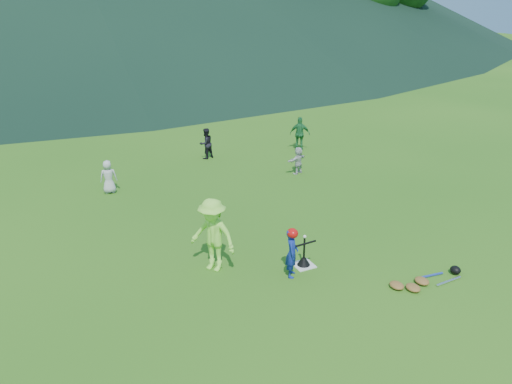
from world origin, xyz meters
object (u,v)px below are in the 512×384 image
(home_plate, at_px, (304,265))
(adult_coach, at_px, (213,235))
(fielder_a, at_px, (108,177))
(fielder_c, at_px, (300,134))
(fielder_b, at_px, (206,143))
(batter_child, at_px, (292,253))
(fielder_d, at_px, (298,160))
(equipment_pile, at_px, (422,281))
(batting_tee, at_px, (304,260))

(home_plate, height_order, adult_coach, adult_coach)
(fielder_a, xyz_separation_m, fielder_c, (7.55, 1.25, 0.14))
(adult_coach, xyz_separation_m, fielder_b, (2.66, 7.57, -0.28))
(batter_child, relative_size, fielder_a, 1.07)
(fielder_b, height_order, fielder_d, fielder_b)
(home_plate, bearing_deg, equipment_pile, -43.08)
(fielder_a, height_order, fielder_c, fielder_c)
(home_plate, relative_size, equipment_pile, 0.25)
(fielder_a, height_order, fielder_b, fielder_b)
(fielder_b, bearing_deg, batting_tee, 66.71)
(fielder_d, bearing_deg, batting_tee, 39.27)
(adult_coach, distance_m, fielder_c, 9.38)
(fielder_b, distance_m, equipment_pile, 10.17)
(adult_coach, bearing_deg, fielder_c, 101.20)
(batter_child, distance_m, fielder_a, 7.20)
(fielder_a, height_order, equipment_pile, fielder_a)
(home_plate, relative_size, fielder_d, 0.48)
(home_plate, xyz_separation_m, equipment_pile, (1.89, -1.77, 0.06))
(fielder_c, height_order, batting_tee, fielder_c)
(batter_child, xyz_separation_m, fielder_b, (1.23, 8.58, 0.02))
(fielder_c, height_order, equipment_pile, fielder_c)
(fielder_b, xyz_separation_m, equipment_pile, (1.13, -10.10, -0.51))
(home_plate, relative_size, batter_child, 0.40)
(equipment_pile, bearing_deg, fielder_c, 75.12)
(fielder_c, distance_m, batting_tee, 8.88)
(adult_coach, xyz_separation_m, fielder_c, (6.31, 6.94, -0.19))
(home_plate, distance_m, batter_child, 0.76)
(fielder_a, bearing_deg, batting_tee, 126.66)
(home_plate, xyz_separation_m, fielder_c, (4.41, 7.69, 0.65))
(batter_child, distance_m, equipment_pile, 2.85)
(equipment_pile, bearing_deg, fielder_a, 121.51)
(fielder_d, xyz_separation_m, equipment_pile, (-1.11, -7.19, -0.40))
(fielder_c, height_order, fielder_d, fielder_c)
(fielder_d, height_order, batting_tee, fielder_d)
(adult_coach, height_order, fielder_c, adult_coach)
(fielder_d, relative_size, equipment_pile, 0.52)
(equipment_pile, bearing_deg, fielder_b, 96.41)
(adult_coach, bearing_deg, fielder_a, 155.76)
(batting_tee, bearing_deg, adult_coach, 158.38)
(home_plate, distance_m, equipment_pile, 2.59)
(fielder_c, xyz_separation_m, batting_tee, (-4.41, -7.69, -0.53))
(home_plate, bearing_deg, fielder_b, 84.79)
(batter_child, relative_size, adult_coach, 0.66)
(adult_coach, bearing_deg, batting_tee, 31.87)
(fielder_b, relative_size, fielder_c, 0.87)
(home_plate, xyz_separation_m, fielder_b, (0.76, 8.33, 0.56))
(fielder_c, bearing_deg, fielder_b, 25.87)
(adult_coach, bearing_deg, fielder_b, 124.13)
(home_plate, relative_size, fielder_a, 0.43)
(adult_coach, xyz_separation_m, batting_tee, (1.90, -0.75, -0.72))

